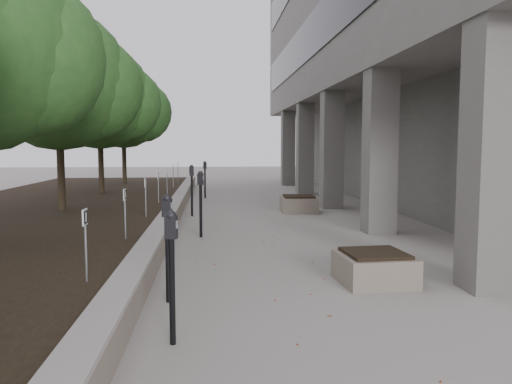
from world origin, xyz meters
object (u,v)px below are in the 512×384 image
crabapple_tree_3 (59,110)px  parking_meter_4 (192,191)px  parking_meter_3 (201,204)px  parking_meter_5 (205,180)px  parking_meter_1 (172,278)px  parking_meter_2 (168,249)px  crabapple_tree_4 (100,119)px  planter_back (299,204)px  crabapple_tree_5 (123,125)px  planter_front (374,267)px

crabapple_tree_3 → parking_meter_4: bearing=21.0°
crabapple_tree_3 → parking_meter_3: crabapple_tree_3 is taller
parking_meter_3 → parking_meter_5: parking_meter_3 is taller
parking_meter_1 → parking_meter_4: (-0.17, 10.03, 0.05)m
parking_meter_1 → parking_meter_2: bearing=109.3°
parking_meter_2 → parking_meter_4: parking_meter_4 is taller
crabapple_tree_4 → planter_back: crabapple_tree_4 is taller
parking_meter_1 → parking_meter_4: 10.04m
crabapple_tree_3 → crabapple_tree_4: size_ratio=1.00×
parking_meter_1 → parking_meter_4: parking_meter_4 is taller
crabapple_tree_5 → parking_meter_2: (3.47, -17.19, -2.36)m
crabapple_tree_3 → parking_meter_1: size_ratio=3.66×
parking_meter_2 → planter_front: parking_meter_2 is taller
crabapple_tree_5 → parking_meter_3: bearing=-72.7°
parking_meter_4 → crabapple_tree_5: bearing=116.6°
crabapple_tree_4 → parking_meter_1: size_ratio=3.66×
crabapple_tree_5 → parking_meter_2: 17.69m
crabapple_tree_4 → planter_front: (6.64, -11.49, -2.87)m
crabapple_tree_4 → parking_meter_3: 8.51m
parking_meter_1 → parking_meter_3: size_ratio=0.94×
crabapple_tree_3 → planter_front: 9.71m
parking_meter_3 → planter_front: size_ratio=1.45×
crabapple_tree_5 → planter_back: 10.90m
crabapple_tree_5 → planter_front: 18.00m
parking_meter_1 → parking_meter_3: (0.17, 6.47, 0.04)m
parking_meter_3 → planter_back: (3.09, 4.30, -0.52)m
crabapple_tree_3 → parking_meter_2: (3.47, -7.19, -2.36)m
parking_meter_4 → planter_front: size_ratio=1.45×
parking_meter_2 → planter_front: size_ratio=1.39×
crabapple_tree_3 → crabapple_tree_5: same height
planter_front → parking_meter_1: bearing=-143.5°
crabapple_tree_4 → parking_meter_4: crabapple_tree_4 is taller
planter_front → parking_meter_2: bearing=-167.5°
parking_meter_5 → parking_meter_3: bearing=-104.2°
planter_back → parking_meter_2: bearing=-110.4°
parking_meter_2 → parking_meter_4: size_ratio=0.96×
parking_meter_3 → planter_back: 5.32m
parking_meter_1 → planter_back: 11.26m
parking_meter_2 → parking_meter_5: parking_meter_5 is taller
crabapple_tree_3 → parking_meter_4: size_ratio=3.45×
crabapple_tree_3 → planter_front: crabapple_tree_3 is taller
crabapple_tree_4 → parking_meter_1: (3.65, -13.70, -2.38)m
parking_meter_1 → planter_front: parking_meter_1 is taller
parking_meter_2 → planter_front: bearing=25.5°
crabapple_tree_3 → parking_meter_1: (3.65, -8.70, -2.38)m
crabapple_tree_3 → planter_front: size_ratio=5.00×
crabapple_tree_3 → parking_meter_5: size_ratio=3.57×
crabapple_tree_3 → parking_meter_1: bearing=-67.3°
crabapple_tree_4 → parking_meter_4: size_ratio=3.45×
crabapple_tree_5 → crabapple_tree_3: bearing=-90.0°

